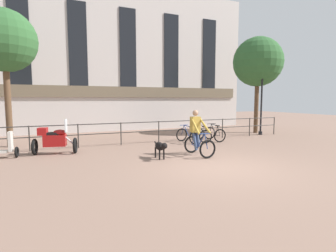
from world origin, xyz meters
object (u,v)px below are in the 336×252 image
(parked_bicycle_mid_left, at_px, (202,135))
(street_lamp, at_px, (262,96))
(parked_motorcycle, at_px, (55,140))
(parked_bicycle_near_lamp, at_px, (188,135))
(cyclist_with_bike, at_px, (197,135))
(dog, at_px, (160,147))
(parked_bicycle_mid_right, at_px, (215,134))

(parked_bicycle_mid_left, xyz_separation_m, street_lamp, (4.58, 0.84, 1.96))
(parked_motorcycle, distance_m, parked_bicycle_near_lamp, 5.98)
(cyclist_with_bike, distance_m, dog, 1.59)
(parked_bicycle_mid_left, bearing_deg, parked_bicycle_near_lamp, 9.90)
(parked_bicycle_mid_right, bearing_deg, dog, 37.88)
(dog, bearing_deg, parked_bicycle_mid_left, 38.90)
(parked_motorcycle, relative_size, parked_bicycle_mid_left, 1.39)
(dog, xyz_separation_m, parked_bicycle_mid_left, (3.32, 2.72, -0.08))
(dog, relative_size, parked_bicycle_mid_left, 0.88)
(parked_bicycle_near_lamp, height_order, street_lamp, street_lamp)
(parked_motorcycle, bearing_deg, dog, -113.75)
(cyclist_with_bike, xyz_separation_m, street_lamp, (6.34, 3.46, 1.56))
(parked_motorcycle, relative_size, parked_bicycle_mid_right, 1.45)
(parked_motorcycle, xyz_separation_m, street_lamp, (11.31, 1.13, 1.76))
(cyclist_with_bike, relative_size, dog, 1.61)
(parked_bicycle_near_lamp, xyz_separation_m, street_lamp, (5.34, 0.84, 1.96))
(dog, bearing_deg, parked_motorcycle, 144.24)
(parked_bicycle_near_lamp, xyz_separation_m, parked_bicycle_mid_right, (1.53, -0.00, 0.00))
(cyclist_with_bike, bearing_deg, dog, -178.11)
(parked_motorcycle, bearing_deg, parked_bicycle_near_lamp, -75.60)
(cyclist_with_bike, height_order, dog, cyclist_with_bike)
(dog, relative_size, parked_motorcycle, 0.63)
(dog, distance_m, parked_bicycle_mid_right, 4.91)
(parked_bicycle_near_lamp, bearing_deg, parked_bicycle_mid_left, 170.45)
(cyclist_with_bike, height_order, street_lamp, street_lamp)
(street_lamp, bearing_deg, parked_bicycle_mid_left, -169.63)
(parked_motorcycle, distance_m, street_lamp, 11.50)
(parked_motorcycle, bearing_deg, street_lamp, -72.70)
(parked_motorcycle, xyz_separation_m, parked_bicycle_near_lamp, (5.97, 0.29, -0.20))
(parked_bicycle_mid_left, relative_size, street_lamp, 0.29)
(parked_motorcycle, relative_size, street_lamp, 0.41)
(parked_bicycle_near_lamp, bearing_deg, parked_motorcycle, -6.74)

